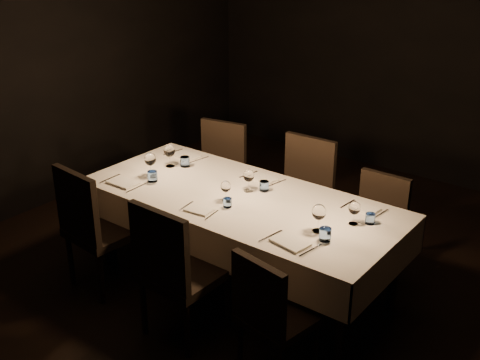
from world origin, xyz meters
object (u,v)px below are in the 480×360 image
Objects in this scene: chair_near_center at (175,267)px; chair_far_right at (377,222)px; chair_near_right at (270,311)px; chair_far_center at (302,191)px; chair_far_left at (218,169)px; chair_near_left at (94,224)px; dining_table at (240,205)px.

chair_far_right is (0.72, 1.58, -0.08)m from chair_near_center.
chair_far_center reaches higher than chair_near_right.
chair_far_center is at bearing 178.19° from chair_far_right.
chair_far_left is at bearing -32.72° from chair_near_right.
chair_near_right is 0.88× the size of chair_far_center.
chair_near_right is at bearing -173.76° from chair_near_center.
chair_far_right is (1.65, 1.49, -0.08)m from chair_near_left.
chair_near_right is (0.81, -0.76, -0.19)m from dining_table.
chair_far_right is (0.73, -0.03, -0.06)m from chair_far_center.
chair_near_center is 1.18× the size of chair_near_right.
chair_far_left is (-0.93, 1.59, -0.03)m from chair_near_center.
chair_far_right reaches higher than dining_table.
chair_near_left is at bearing -138.82° from dining_table.
dining_table is 2.85× the size of chair_near_right.
chair_near_center is 1.74m from chair_far_right.
chair_far_left is (-1.67, 1.52, 0.04)m from chair_near_right.
chair_near_center is at bearing 14.80° from chair_near_right.
chair_far_center is at bearing -54.71° from chair_near_right.
dining_table is at bearing -83.32° from chair_near_center.
chair_far_left is 1.66m from chair_far_right.
dining_table is 1.15m from chair_far_left.
chair_near_center is at bearing -69.71° from chair_far_left.
chair_far_right is (1.66, -0.01, -0.05)m from chair_far_left.
chair_far_left is 0.93m from chair_far_center.
chair_near_center reaches higher than chair_far_right.
chair_far_center reaches higher than dining_table.
chair_near_left is 1.78m from chair_far_center.
chair_near_left is 1.66m from chair_near_right.
chair_far_right is at bearing -3.53° from chair_far_center.
dining_table is at bearing -136.60° from chair_far_right.
chair_near_center is 1.07× the size of chair_far_left.
chair_near_right is (1.66, -0.02, -0.07)m from chair_near_left.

